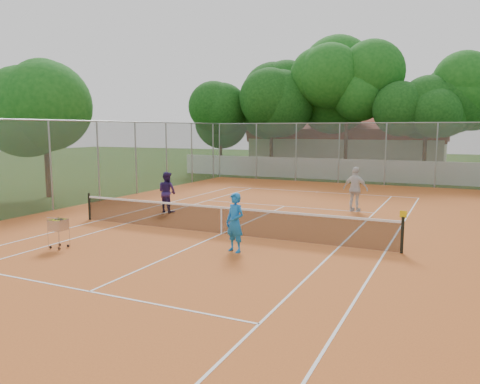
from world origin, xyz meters
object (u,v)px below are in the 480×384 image
at_px(clubhouse, 348,144).
at_px(player_far_left, 167,192).
at_px(player_far_right, 355,189).
at_px(ball_hopper, 59,232).
at_px(tennis_net, 221,220).
at_px(player_near, 235,222).

xyz_separation_m(clubhouse, player_far_left, (-2.11, -26.22, -1.29)).
distance_m(player_far_right, ball_hopper, 12.41).
distance_m(clubhouse, player_far_right, 23.12).
height_order(tennis_net, player_far_right, player_far_right).
bearing_deg(clubhouse, player_far_left, -94.59).
bearing_deg(tennis_net, player_near, -52.98).
bearing_deg(player_far_right, tennis_net, 76.80).
bearing_deg(clubhouse, tennis_net, -86.05).
height_order(player_far_right, ball_hopper, player_far_right).
distance_m(clubhouse, ball_hopper, 32.92).
bearing_deg(player_far_left, player_near, 153.62).
distance_m(tennis_net, clubhouse, 29.12).
xyz_separation_m(player_near, player_far_right, (1.80, 8.43, 0.10)).
bearing_deg(player_far_right, ball_hopper, 69.92).
relative_size(tennis_net, player_far_left, 6.71).
height_order(player_far_left, ball_hopper, player_far_left).
bearing_deg(player_near, player_far_left, 157.91).
bearing_deg(clubhouse, player_far_right, -76.86).
distance_m(player_near, ball_hopper, 5.39).
relative_size(clubhouse, ball_hopper, 16.77).
relative_size(player_near, player_far_left, 0.99).
relative_size(player_near, ball_hopper, 1.80).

